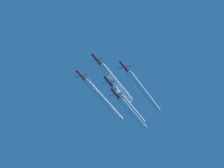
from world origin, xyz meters
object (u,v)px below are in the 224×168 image
(jet_lead, at_px, (96,59))
(jet_left_wingman, at_px, (124,66))
(jet_right_wingman, at_px, (80,75))
(jet_high_trail, at_px, (115,93))
(jet_slot, at_px, (108,81))

(jet_lead, height_order, jet_left_wingman, jet_lead)
(jet_lead, bearing_deg, jet_right_wingman, -32.71)
(jet_lead, relative_size, jet_high_trail, 1.00)
(jet_left_wingman, xyz_separation_m, jet_right_wingman, (24.87, 0.56, 0.11))
(jet_high_trail, bearing_deg, jet_left_wingman, 124.13)
(jet_left_wingman, relative_size, jet_high_trail, 1.00)
(jet_lead, xyz_separation_m, jet_right_wingman, (12.89, -8.28, -2.28))
(jet_lead, relative_size, jet_slot, 1.00)
(jet_slot, height_order, jet_high_trail, jet_slot)
(jet_right_wingman, relative_size, jet_slot, 1.00)
(jet_lead, height_order, jet_right_wingman, jet_lead)
(jet_lead, height_order, jet_slot, jet_lead)
(jet_high_trail, bearing_deg, jet_slot, 92.09)
(jet_slot, bearing_deg, jet_lead, 91.05)
(jet_right_wingman, height_order, jet_high_trail, jet_right_wingman)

